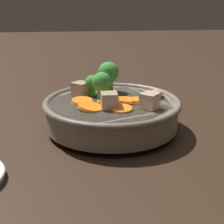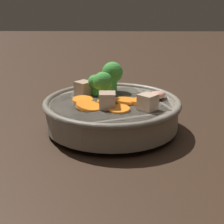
{
  "view_description": "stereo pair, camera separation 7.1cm",
  "coord_description": "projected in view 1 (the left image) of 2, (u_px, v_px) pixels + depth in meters",
  "views": [
    {
      "loc": [
        0.06,
        0.67,
        0.27
      ],
      "look_at": [
        0.0,
        0.0,
        0.04
      ],
      "focal_mm": 60.0,
      "sensor_mm": 36.0,
      "label": 1
    },
    {
      "loc": [
        -0.01,
        0.67,
        0.27
      ],
      "look_at": [
        0.0,
        0.0,
        0.04
      ],
      "focal_mm": 60.0,
      "sensor_mm": 36.0,
      "label": 2
    }
  ],
  "objects": [
    {
      "name": "ground_plane",
      "position": [
        112.0,
        130.0,
        0.72
      ],
      "size": [
        3.0,
        3.0,
        0.0
      ],
      "primitive_type": "plane",
      "color": "black"
    },
    {
      "name": "stirfry_bowl",
      "position": [
        112.0,
        110.0,
        0.71
      ],
      "size": [
        0.26,
        0.26,
        0.12
      ],
      "color": "slate",
      "rests_on": "ground_plane"
    }
  ]
}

